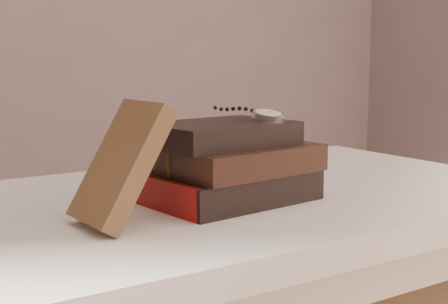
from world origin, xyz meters
TOP-DOWN VIEW (x-y plane):
  - table at (0.00, 0.35)m, footprint 1.00×0.60m
  - book_stack at (-0.05, 0.30)m, footprint 0.26×0.19m
  - journal at (-0.24, 0.25)m, footprint 0.12×0.11m
  - pocket_watch at (0.02, 0.29)m, footprint 0.05×0.15m
  - eyeglasses at (-0.14, 0.37)m, footprint 0.11×0.13m

SIDE VIEW (x-z plane):
  - table at x=0.00m, z-range 0.28..1.03m
  - book_stack at x=-0.05m, z-range 0.75..0.87m
  - eyeglasses at x=-0.14m, z-range 0.79..0.84m
  - journal at x=-0.24m, z-range 0.75..0.91m
  - pocket_watch at x=0.02m, z-range 0.87..0.89m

